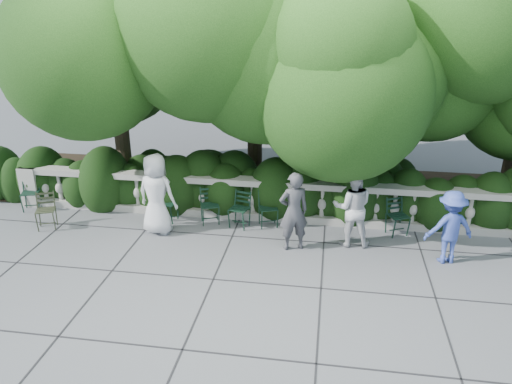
# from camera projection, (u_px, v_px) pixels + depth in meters

# --- Properties ---
(ground) EXTENTS (90.00, 90.00, 0.00)m
(ground) POSITION_uv_depth(u_px,v_px,m) (248.00, 256.00, 10.16)
(ground) COLOR #55575D
(ground) RESTS_ON ground
(balustrade) EXTENTS (12.00, 0.44, 1.00)m
(balustrade) POSITION_uv_depth(u_px,v_px,m) (261.00, 200.00, 11.63)
(balustrade) COLOR #9E998E
(balustrade) RESTS_ON ground
(shrub_hedge) EXTENTS (15.00, 2.60, 1.70)m
(shrub_hedge) POSITION_uv_depth(u_px,v_px,m) (268.00, 199.00, 12.91)
(shrub_hedge) COLOR black
(shrub_hedge) RESTS_ON ground
(tree_canopy) EXTENTS (15.04, 6.52, 6.78)m
(tree_canopy) POSITION_uv_depth(u_px,v_px,m) (300.00, 40.00, 11.51)
(tree_canopy) COLOR #3F3023
(tree_canopy) RESTS_ON ground
(chair_a) EXTENTS (0.57, 0.59, 0.84)m
(chair_a) POSITION_uv_depth(u_px,v_px,m) (32.00, 212.00, 12.17)
(chair_a) COLOR black
(chair_a) RESTS_ON ground
(chair_b) EXTENTS (0.55, 0.58, 0.84)m
(chair_b) POSITION_uv_depth(u_px,v_px,m) (237.00, 229.00, 11.29)
(chair_b) COLOR black
(chair_b) RESTS_ON ground
(chair_c) EXTENTS (0.51, 0.54, 0.84)m
(chair_c) POSITION_uv_depth(u_px,v_px,m) (166.00, 223.00, 11.59)
(chair_c) COLOR black
(chair_c) RESTS_ON ground
(chair_d) EXTENTS (0.58, 0.60, 0.84)m
(chair_d) POSITION_uv_depth(u_px,v_px,m) (211.00, 225.00, 11.47)
(chair_d) COLOR black
(chair_d) RESTS_ON ground
(chair_e) EXTENTS (0.57, 0.59, 0.84)m
(chair_e) POSITION_uv_depth(u_px,v_px,m) (269.00, 229.00, 11.32)
(chair_e) COLOR black
(chair_e) RESTS_ON ground
(chair_f) EXTENTS (0.60, 0.62, 0.84)m
(chair_f) POSITION_uv_depth(u_px,v_px,m) (399.00, 237.00, 10.92)
(chair_f) COLOR black
(chair_f) RESTS_ON ground
(chair_weathered) EXTENTS (0.59, 0.61, 0.84)m
(chair_weathered) POSITION_uv_depth(u_px,v_px,m) (47.00, 231.00, 11.21)
(chair_weathered) COLOR black
(chair_weathered) RESTS_ON ground
(person_businessman) EXTENTS (0.99, 0.74, 1.81)m
(person_businessman) POSITION_uv_depth(u_px,v_px,m) (156.00, 194.00, 10.84)
(person_businessman) COLOR silver
(person_businessman) RESTS_ON ground
(person_woman_grey) EXTENTS (0.72, 0.60, 1.68)m
(person_woman_grey) POSITION_uv_depth(u_px,v_px,m) (294.00, 211.00, 10.14)
(person_woman_grey) COLOR #434348
(person_woman_grey) RESTS_ON ground
(person_casual_man) EXTENTS (0.87, 0.70, 1.71)m
(person_casual_man) POSITION_uv_depth(u_px,v_px,m) (352.00, 207.00, 10.31)
(person_casual_man) COLOR silver
(person_casual_man) RESTS_ON ground
(person_older_blue) EXTENTS (1.08, 0.78, 1.50)m
(person_older_blue) POSITION_uv_depth(u_px,v_px,m) (450.00, 227.00, 9.67)
(person_older_blue) COLOR #384DA8
(person_older_blue) RESTS_ON ground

